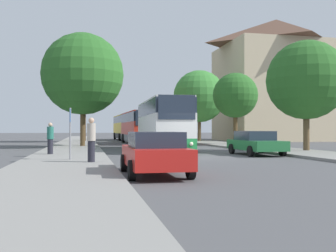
# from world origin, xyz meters

# --- Properties ---
(ground_plane) EXTENTS (300.00, 300.00, 0.00)m
(ground_plane) POSITION_xyz_m (0.00, 0.00, 0.00)
(ground_plane) COLOR #4C4C4F
(ground_plane) RESTS_ON ground
(sidewalk_left) EXTENTS (4.00, 120.00, 0.15)m
(sidewalk_left) POSITION_xyz_m (-7.00, 0.00, 0.07)
(sidewalk_left) COLOR gray
(sidewalk_left) RESTS_ON ground_plane
(sidewalk_right) EXTENTS (4.00, 120.00, 0.15)m
(sidewalk_right) POSITION_xyz_m (7.00, 0.00, 0.07)
(sidewalk_right) COLOR gray
(sidewalk_right) RESTS_ON ground_plane
(building_right_background) EXTENTS (14.34, 12.08, 16.39)m
(building_right_background) POSITION_xyz_m (19.16, 28.18, 8.20)
(building_right_background) COLOR #C6B28E
(building_right_background) RESTS_ON ground_plane
(bus_front) EXTENTS (3.01, 10.74, 3.57)m
(bus_front) POSITION_xyz_m (-0.66, 7.14, 1.90)
(bus_front) COLOR #238942
(bus_front) RESTS_ON ground_plane
(bus_middle) EXTENTS (3.03, 10.75, 3.35)m
(bus_middle) POSITION_xyz_m (-0.54, 20.77, 1.79)
(bus_middle) COLOR gray
(bus_middle) RESTS_ON ground_plane
(bus_rear) EXTENTS (2.93, 11.92, 3.49)m
(bus_rear) POSITION_xyz_m (-0.47, 35.00, 1.86)
(bus_rear) COLOR #2D2D2D
(bus_rear) RESTS_ON ground_plane
(parked_car_left_curb) EXTENTS (2.02, 4.24, 1.44)m
(parked_car_left_curb) POSITION_xyz_m (-3.85, -7.76, 0.75)
(parked_car_left_curb) COLOR red
(parked_car_left_curb) RESTS_ON ground_plane
(parked_car_right_near) EXTENTS (2.18, 4.50, 1.42)m
(parked_car_right_near) POSITION_xyz_m (3.79, 1.15, 0.74)
(parked_car_right_near) COLOR #236B38
(parked_car_right_near) RESTS_ON ground_plane
(bus_stop_sign) EXTENTS (0.08, 0.45, 2.35)m
(bus_stop_sign) POSITION_xyz_m (-6.78, -2.25, 1.62)
(bus_stop_sign) COLOR gray
(bus_stop_sign) RESTS_ON sidewalk_left
(pedestrian_waiting_near) EXTENTS (0.36, 0.36, 1.87)m
(pedestrian_waiting_near) POSITION_xyz_m (-5.86, -3.76, 1.10)
(pedestrian_waiting_near) COLOR #23232D
(pedestrian_waiting_near) RESTS_ON sidewalk_left
(pedestrian_waiting_far) EXTENTS (0.36, 0.36, 1.75)m
(pedestrian_waiting_far) POSITION_xyz_m (-8.01, 2.08, 1.03)
(pedestrian_waiting_far) COLOR #23232D
(pedestrian_waiting_far) RESTS_ON sidewalk_left
(tree_left_near) EXTENTS (6.51, 6.51, 10.06)m
(tree_left_near) POSITION_xyz_m (-6.25, 27.20, 6.95)
(tree_left_near) COLOR #47331E
(tree_left_near) RESTS_ON sidewalk_left
(tree_left_far) EXTENTS (6.79, 6.79, 9.37)m
(tree_left_far) POSITION_xyz_m (-6.33, 12.74, 6.12)
(tree_left_far) COLOR #513D23
(tree_left_far) RESTS_ON sidewalk_left
(tree_right_near) EXTENTS (4.22, 4.22, 6.68)m
(tree_right_near) POSITION_xyz_m (7.68, 14.12, 4.70)
(tree_right_near) COLOR #513D23
(tree_right_near) RESTS_ON sidewalk_right
(tree_right_mid) EXTENTS (6.19, 6.19, 8.39)m
(tree_right_mid) POSITION_xyz_m (7.17, 24.29, 5.44)
(tree_right_mid) COLOR brown
(tree_right_mid) RESTS_ON sidewalk_right
(tree_right_far) EXTENTS (5.21, 5.21, 7.24)m
(tree_right_far) POSITION_xyz_m (8.15, 2.81, 4.77)
(tree_right_far) COLOR brown
(tree_right_far) RESTS_ON sidewalk_right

